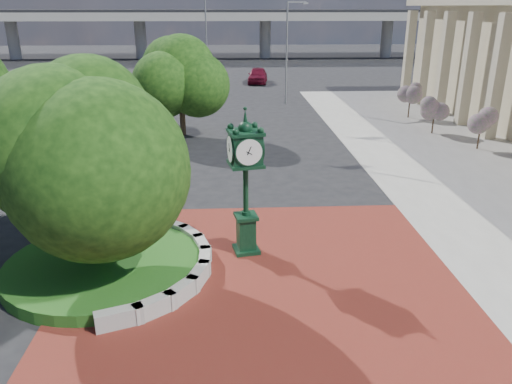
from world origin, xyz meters
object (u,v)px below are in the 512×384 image
object	(u,v)px
parked_car	(258,75)
street_lamp_far	(208,33)
post_clock	(246,177)
street_lamp_near	(289,45)

from	to	relation	value
parked_car	street_lamp_far	size ratio (longest dim) A/B	0.54
post_clock	street_lamp_far	bearing A→B (deg)	93.77
parked_car	street_lamp_far	distance (m)	6.95
parked_car	street_lamp_far	xyz separation A→B (m)	(-5.23, -0.86, 4.49)
post_clock	street_lamp_near	world-z (taller)	street_lamp_near
street_lamp_far	parked_car	bearing A→B (deg)	9.39
post_clock	street_lamp_far	size ratio (longest dim) A/B	0.54
parked_car	street_lamp_near	size ratio (longest dim) A/B	0.59
street_lamp_near	street_lamp_far	size ratio (longest dim) A/B	0.92
street_lamp_far	street_lamp_near	bearing A→B (deg)	-58.34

